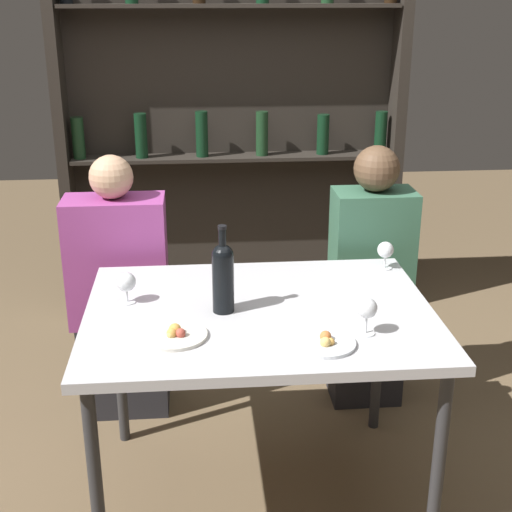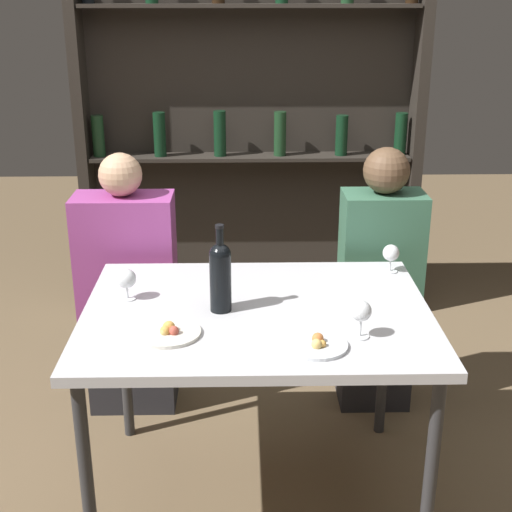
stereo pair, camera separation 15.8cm
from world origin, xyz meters
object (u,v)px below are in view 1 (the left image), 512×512
Objects in this scene: wine_glass_1 at (385,251)px; wine_glass_0 at (126,283)px; wine_bottle at (223,274)px; wine_glass_2 at (367,309)px; food_plate_1 at (325,343)px; seated_person_left at (120,298)px; seated_person_right at (370,285)px; food_plate_0 at (174,334)px.

wine_glass_0 is at bearing -166.17° from wine_glass_1.
wine_glass_2 is at bearing -25.61° from wine_bottle.
seated_person_left reaches higher than food_plate_1.
wine_glass_1 is at bearing -15.23° from seated_person_left.
seated_person_right is at bearing 27.97° from wine_glass_0.
wine_glass_2 is 0.94m from seated_person_right.
wine_bottle is 2.50× the size of wine_glass_2.
seated_person_left reaches higher than wine_glass_0.
seated_person_left reaches higher than wine_bottle.
wine_bottle is 0.44m from food_plate_1.
seated_person_left is at bearing 180.00° from seated_person_right.
wine_bottle is 2.73× the size of wine_glass_0.
wine_glass_1 is 0.57× the size of food_plate_1.
wine_glass_1 reaches higher than food_plate_1.
wine_bottle is at bearing -16.16° from wine_glass_0.
seated_person_left reaches higher than food_plate_0.
seated_person_left is (-0.89, 0.86, -0.31)m from wine_glass_2.
seated_person_right is at bearing 85.62° from wine_glass_1.
food_plate_1 is 0.16× the size of seated_person_right.
food_plate_1 is at bearing -11.36° from food_plate_0.
wine_glass_0 is 1.20m from seated_person_right.
wine_glass_2 reaches higher than wine_glass_0.
food_plate_1 is at bearing -155.35° from wine_glass_2.
wine_glass_2 is at bearing -2.59° from food_plate_0.
wine_glass_2 is 0.64× the size of food_plate_1.
wine_glass_1 is 0.73m from food_plate_1.
wine_bottle is at bearing -136.79° from seated_person_right.
wine_bottle reaches higher than food_plate_1.
wine_bottle is 0.86m from seated_person_left.
wine_glass_0 reaches higher than wine_glass_1.
wine_glass_2 is (0.46, -0.22, -0.05)m from wine_bottle.
wine_bottle is at bearing 48.73° from food_plate_0.
food_plate_0 is at bearing -147.14° from wine_glass_1.
wine_glass_0 is 0.34m from food_plate_0.
food_plate_0 is at bearing -135.63° from seated_person_right.
seated_person_left is at bearing 99.52° from wine_glass_0.
food_plate_0 is at bearing 168.64° from food_plate_1.
wine_glass_0 is at bearing 163.84° from wine_bottle.
seated_person_right is at bearing 75.00° from wine_glass_2.
wine_glass_1 is 1.18m from seated_person_left.
food_plate_1 is at bearing -51.45° from seated_person_left.
wine_glass_1 is at bearing 13.83° from wine_glass_0.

